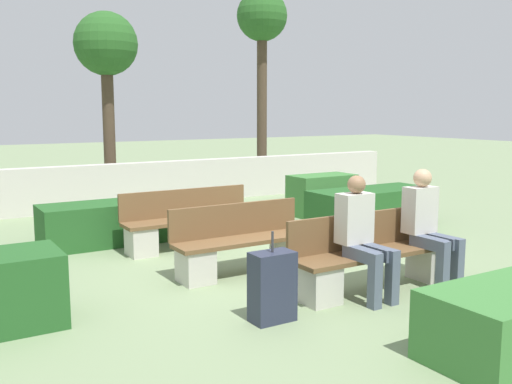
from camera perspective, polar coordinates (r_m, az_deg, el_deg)
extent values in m
plane|color=gray|center=(7.41, 0.92, -7.48)|extent=(60.00, 60.00, 0.00)
cube|color=beige|center=(12.14, -12.84, 0.67)|extent=(13.74, 0.30, 0.91)
cube|color=brown|center=(6.52, 12.06, -6.00)|extent=(2.12, 0.44, 0.05)
cube|color=brown|center=(6.64, 10.68, -3.71)|extent=(2.12, 0.04, 0.40)
cube|color=beige|center=(6.06, 6.23, -9.16)|extent=(0.36, 0.40, 0.40)
cube|color=beige|center=(7.15, 16.87, -6.75)|extent=(0.36, 0.40, 0.40)
cube|color=brown|center=(6.98, -1.12, -4.87)|extent=(1.80, 0.44, 0.05)
cube|color=brown|center=(7.14, -2.11, -2.73)|extent=(1.80, 0.04, 0.40)
cube|color=beige|center=(6.74, -6.07, -7.36)|extent=(0.36, 0.40, 0.40)
cube|color=beige|center=(7.39, 3.38, -5.94)|extent=(0.36, 0.40, 0.40)
cube|color=brown|center=(8.32, -6.45, -2.80)|extent=(2.01, 0.44, 0.05)
cube|color=brown|center=(8.50, -7.16, -1.04)|extent=(2.01, 0.04, 0.40)
cube|color=beige|center=(8.08, -11.41, -4.86)|extent=(0.36, 0.40, 0.40)
cube|color=beige|center=(8.72, -1.80, -3.75)|extent=(0.36, 0.40, 0.40)
cube|color=#515B70|center=(6.07, 10.52, -6.14)|extent=(0.14, 0.46, 0.13)
cube|color=#515B70|center=(6.20, 11.91, -5.87)|extent=(0.14, 0.46, 0.13)
cube|color=#515B70|center=(5.95, 11.82, -8.70)|extent=(0.11, 0.11, 0.58)
cube|color=#515B70|center=(6.11, 13.47, -8.30)|extent=(0.11, 0.11, 0.58)
cube|color=beige|center=(6.23, 9.81, -2.58)|extent=(0.38, 0.22, 0.54)
sphere|color=#936B4C|center=(6.16, 10.02, 0.75)|extent=(0.20, 0.20, 0.20)
cube|color=#515B70|center=(6.76, 16.88, -4.88)|extent=(0.14, 0.46, 0.13)
cube|color=#515B70|center=(6.91, 17.99, -4.65)|extent=(0.14, 0.46, 0.13)
cube|color=#515B70|center=(6.66, 18.17, -7.12)|extent=(0.11, 0.11, 0.58)
cube|color=#515B70|center=(6.84, 19.49, -6.78)|extent=(0.11, 0.11, 0.58)
cube|color=beige|center=(6.93, 16.07, -1.71)|extent=(0.38, 0.22, 0.54)
sphere|color=tan|center=(6.86, 16.32, 1.36)|extent=(0.21, 0.21, 0.21)
cube|color=#235623|center=(8.91, -14.08, -2.98)|extent=(2.14, 0.80, 0.63)
cube|color=#235623|center=(9.96, 11.43, -1.62)|extent=(2.20, 0.89, 0.67)
cube|color=#3D7A38|center=(11.08, 6.60, -0.26)|extent=(1.27, 0.66, 0.77)
cube|color=#282D42|center=(5.48, 1.64, -9.45)|extent=(0.42, 0.25, 0.67)
cylinder|color=#333338|center=(5.37, 1.66, -5.00)|extent=(0.02, 0.02, 0.20)
cylinder|color=#473828|center=(13.14, -14.48, 5.86)|extent=(0.26, 0.26, 3.06)
sphere|color=#285B23|center=(13.21, -14.78, 14.16)|extent=(1.38, 1.38, 1.38)
cylinder|color=#473828|center=(15.53, 0.59, 8.37)|extent=(0.27, 0.27, 4.11)
sphere|color=#285B23|center=(15.72, 0.61, 17.23)|extent=(1.34, 1.34, 1.34)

